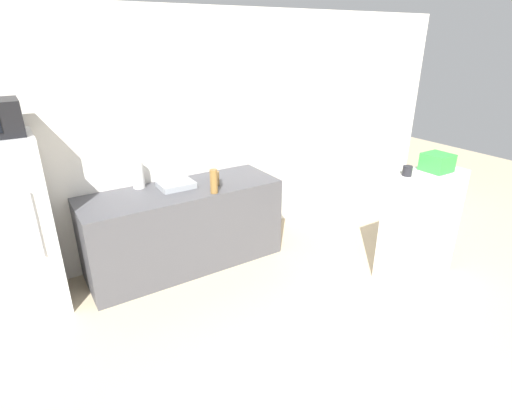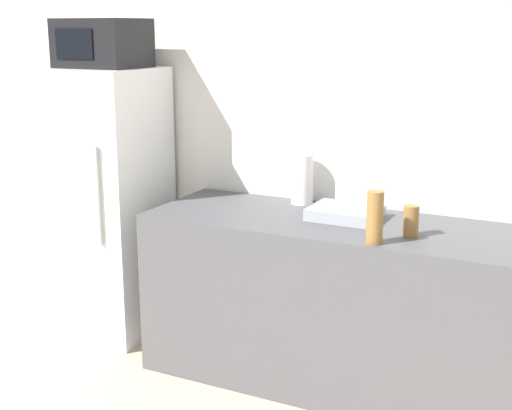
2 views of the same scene
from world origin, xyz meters
The scene contains 10 objects.
wall_back centered at (0.00, 3.12, 1.30)m, with size 8.00×0.06×2.60m, color white.
refrigerator centered at (-1.57, 2.76, 0.80)m, with size 0.56×0.59×1.60m.
counter centered at (-0.08, 2.72, 0.44)m, with size 2.04×0.70×0.87m, color #4C4C51.
sink_basin centered at (-0.11, 2.79, 0.90)m, with size 0.35×0.28×0.06m, color #9EA3A8.
bottle_tall centered at (0.16, 2.45, 1.00)m, with size 0.08×0.08×0.24m, color olive.
bottle_short centered at (0.27, 2.64, 0.95)m, with size 0.07×0.07×0.15m, color olive.
shelf_cabinet centered at (1.83, 1.25, 0.56)m, with size 0.80×0.36×1.12m, color silver.
basket centered at (1.92, 1.24, 1.21)m, with size 0.24×0.24×0.17m, color green.
jar centered at (1.57, 1.30, 1.17)m, with size 0.09×0.09×0.09m, color #232328.
paper_towel_roll centered at (-0.43, 2.99, 1.01)m, with size 0.12×0.12×0.28m, color white.
Camera 1 is at (-1.48, -0.89, 2.32)m, focal length 28.00 mm.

